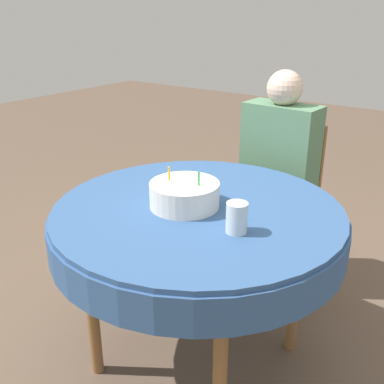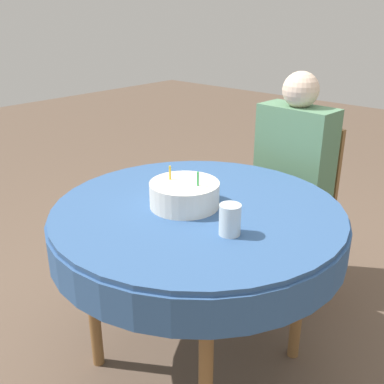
{
  "view_description": "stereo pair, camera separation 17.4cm",
  "coord_description": "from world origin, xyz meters",
  "px_view_note": "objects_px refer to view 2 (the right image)",
  "views": [
    {
      "loc": [
        0.92,
        -1.32,
        1.48
      ],
      "look_at": [
        -0.02,
        -0.01,
        0.82
      ],
      "focal_mm": 42.0,
      "sensor_mm": 36.0,
      "label": 1
    },
    {
      "loc": [
        1.05,
        -1.21,
        1.48
      ],
      "look_at": [
        -0.02,
        -0.01,
        0.82
      ],
      "focal_mm": 42.0,
      "sensor_mm": 36.0,
      "label": 2
    }
  ],
  "objects_px": {
    "chair": "(297,202)",
    "birthday_cake": "(184,194)",
    "drinking_glass": "(230,220)",
    "person": "(292,168)"
  },
  "relations": [
    {
      "from": "person",
      "to": "chair",
      "type": "bearing_deg",
      "value": 90.0
    },
    {
      "from": "person",
      "to": "drinking_glass",
      "type": "distance_m",
      "value": 0.91
    },
    {
      "from": "person",
      "to": "drinking_glass",
      "type": "xyz_separation_m",
      "value": [
        0.26,
        -0.87,
        0.1
      ]
    },
    {
      "from": "birthday_cake",
      "to": "person",
      "type": "bearing_deg",
      "value": 88.73
    },
    {
      "from": "chair",
      "to": "birthday_cake",
      "type": "bearing_deg",
      "value": -88.43
    },
    {
      "from": "chair",
      "to": "birthday_cake",
      "type": "distance_m",
      "value": 0.94
    },
    {
      "from": "drinking_glass",
      "to": "chair",
      "type": "bearing_deg",
      "value": 104.87
    },
    {
      "from": "birthday_cake",
      "to": "drinking_glass",
      "type": "relative_size",
      "value": 2.49
    },
    {
      "from": "birthday_cake",
      "to": "drinking_glass",
      "type": "bearing_deg",
      "value": -14.39
    },
    {
      "from": "chair",
      "to": "birthday_cake",
      "type": "relative_size",
      "value": 3.33
    }
  ]
}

